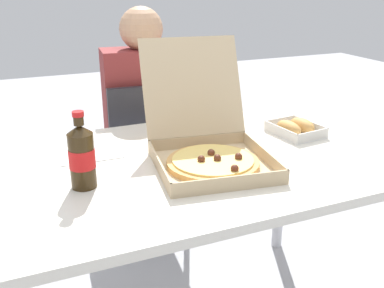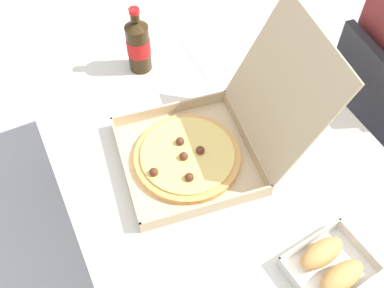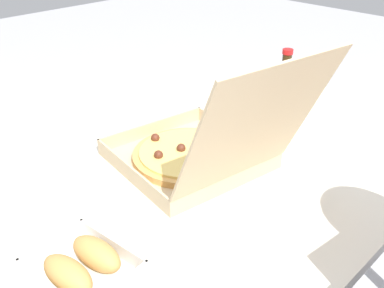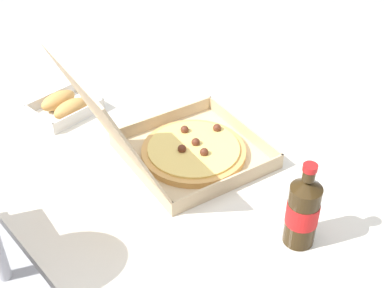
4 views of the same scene
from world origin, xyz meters
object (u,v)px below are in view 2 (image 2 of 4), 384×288
Objects in this scene: paper_menu at (215,55)px; cola_bottle at (138,44)px; bread_side_box at (331,266)px; chair at (378,123)px; pizza_box_open at (204,144)px.

cola_bottle is at bearing -102.22° from paper_menu.
chair is at bearing 124.94° from bread_side_box.
pizza_box_open reaches higher than bread_side_box.
chair is at bearing 89.65° from pizza_box_open.
paper_menu is (-0.35, 0.22, -0.05)m from pizza_box_open.
paper_menu is (0.06, 0.24, -0.09)m from cola_bottle.
pizza_box_open is at bearing -90.35° from chair.
paper_menu is (-0.76, 0.10, -0.02)m from bread_side_box.
pizza_box_open is 2.56× the size of paper_menu.
pizza_box_open is 2.40× the size of cola_bottle.
pizza_box_open is (-0.00, -0.70, 0.28)m from chair.
bread_side_box is 0.98× the size of paper_menu.
bread_side_box is 0.83m from cola_bottle.
chair is 0.64m from paper_menu.
cola_bottle reaches higher than chair.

